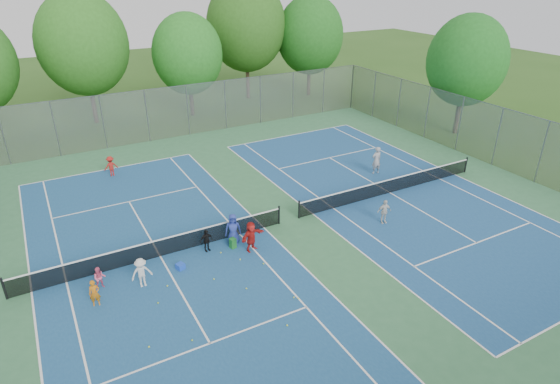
# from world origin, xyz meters

# --- Properties ---
(ground) EXTENTS (120.00, 120.00, 0.00)m
(ground) POSITION_xyz_m (0.00, 0.00, 0.00)
(ground) COLOR #2A5119
(ground) RESTS_ON ground
(court_pad) EXTENTS (32.00, 32.00, 0.01)m
(court_pad) POSITION_xyz_m (0.00, 0.00, 0.01)
(court_pad) COLOR #326A41
(court_pad) RESTS_ON ground
(court_left) EXTENTS (10.97, 23.77, 0.01)m
(court_left) POSITION_xyz_m (-7.00, 0.00, 0.02)
(court_left) COLOR navy
(court_left) RESTS_ON court_pad
(court_right) EXTENTS (10.97, 23.77, 0.01)m
(court_right) POSITION_xyz_m (7.00, 0.00, 0.02)
(court_right) COLOR navy
(court_right) RESTS_ON court_pad
(net_left) EXTENTS (12.87, 0.10, 0.91)m
(net_left) POSITION_xyz_m (-7.00, 0.00, 0.46)
(net_left) COLOR black
(net_left) RESTS_ON ground
(net_right) EXTENTS (12.87, 0.10, 0.91)m
(net_right) POSITION_xyz_m (7.00, 0.00, 0.46)
(net_right) COLOR black
(net_right) RESTS_ON ground
(fence_north) EXTENTS (32.00, 0.10, 4.00)m
(fence_north) POSITION_xyz_m (0.00, 16.00, 2.00)
(fence_north) COLOR gray
(fence_north) RESTS_ON ground
(fence_east) EXTENTS (0.10, 32.00, 4.00)m
(fence_east) POSITION_xyz_m (16.00, 0.00, 2.00)
(fence_east) COLOR gray
(fence_east) RESTS_ON ground
(tree_nl) EXTENTS (7.20, 7.20, 10.69)m
(tree_nl) POSITION_xyz_m (-6.00, 23.00, 6.54)
(tree_nl) COLOR #443326
(tree_nl) RESTS_ON ground
(tree_nc) EXTENTS (6.00, 6.00, 8.85)m
(tree_nc) POSITION_xyz_m (2.00, 21.00, 5.39)
(tree_nc) COLOR #443326
(tree_nc) RESTS_ON ground
(tree_nr) EXTENTS (7.60, 7.60, 11.42)m
(tree_nr) POSITION_xyz_m (9.00, 24.00, 7.04)
(tree_nr) COLOR #443326
(tree_nr) RESTS_ON ground
(tree_ne) EXTENTS (6.60, 6.60, 9.77)m
(tree_ne) POSITION_xyz_m (15.00, 22.00, 5.97)
(tree_ne) COLOR #443326
(tree_ne) RESTS_ON ground
(tree_side_e) EXTENTS (6.00, 6.00, 9.20)m
(tree_side_e) POSITION_xyz_m (19.00, 6.00, 5.74)
(tree_side_e) COLOR #443326
(tree_side_e) RESTS_ON ground
(ball_crate) EXTENTS (0.42, 0.42, 0.29)m
(ball_crate) POSITION_xyz_m (-6.47, -1.42, 0.14)
(ball_crate) COLOR blue
(ball_crate) RESTS_ON ground
(ball_hopper) EXTENTS (0.32, 0.32, 0.53)m
(ball_hopper) POSITION_xyz_m (-3.69, -0.96, 0.27)
(ball_hopper) COLOR #24872E
(ball_hopper) RESTS_ON ground
(student_a) EXTENTS (0.47, 0.35, 1.18)m
(student_a) POSITION_xyz_m (-10.22, -2.18, 0.59)
(student_a) COLOR #C56B12
(student_a) RESTS_ON ground
(student_b) EXTENTS (0.56, 0.47, 1.02)m
(student_b) POSITION_xyz_m (-9.85, -1.10, 0.51)
(student_b) COLOR #E6597E
(student_b) RESTS_ON ground
(student_c) EXTENTS (0.90, 0.53, 1.37)m
(student_c) POSITION_xyz_m (-8.25, -1.84, 0.69)
(student_c) COLOR silver
(student_c) RESTS_ON ground
(student_d) EXTENTS (0.72, 0.39, 1.16)m
(student_d) POSITION_xyz_m (-4.89, -0.60, 0.58)
(student_d) COLOR black
(student_d) RESTS_ON ground
(student_e) EXTENTS (0.92, 0.76, 1.61)m
(student_e) POSITION_xyz_m (-3.49, -0.60, 0.81)
(student_e) COLOR navy
(student_e) RESTS_ON ground
(student_f) EXTENTS (1.48, 0.89, 1.53)m
(student_f) POSITION_xyz_m (-2.98, -1.56, 0.76)
(student_f) COLOR #B11C19
(student_f) RESTS_ON ground
(child_far_baseline) EXTENTS (0.90, 0.57, 1.34)m
(child_far_baseline) POSITION_xyz_m (-7.09, 10.68, 0.67)
(child_far_baseline) COLOR #A31C17
(child_far_baseline) RESTS_ON ground
(instructor) EXTENTS (0.71, 0.49, 1.86)m
(instructor) POSITION_xyz_m (8.08, 2.70, 0.93)
(instructor) COLOR #959598
(instructor) RESTS_ON ground
(teen_court_b) EXTENTS (0.84, 0.48, 1.35)m
(teen_court_b) POSITION_xyz_m (4.28, -2.58, 0.67)
(teen_court_b) COLOR silver
(teen_court_b) RESTS_ON ground
(tennis_ball_0) EXTENTS (0.07, 0.07, 0.07)m
(tennis_ball_0) POSITION_xyz_m (-4.10, -6.97, 0.03)
(tennis_ball_0) COLOR #D8F238
(tennis_ball_0) RESTS_ON ground
(tennis_ball_1) EXTENTS (0.07, 0.07, 0.07)m
(tennis_ball_1) POSITION_xyz_m (-3.83, -2.10, 0.03)
(tennis_ball_1) COLOR #DCF338
(tennis_ball_1) RESTS_ON ground
(tennis_ball_2) EXTENTS (0.07, 0.07, 0.07)m
(tennis_ball_2) POSITION_xyz_m (-3.04, -2.93, 0.03)
(tennis_ball_2) COLOR #B3D732
(tennis_ball_2) RESTS_ON ground
(tennis_ball_3) EXTENTS (0.07, 0.07, 0.07)m
(tennis_ball_3) POSITION_xyz_m (-5.46, -2.92, 0.03)
(tennis_ball_3) COLOR #C1EB36
(tennis_ball_3) RESTS_ON ground
(tennis_ball_4) EXTENTS (0.07, 0.07, 0.07)m
(tennis_ball_4) POSITION_xyz_m (-3.03, -5.67, 0.03)
(tennis_ball_4) COLOR #B0CB2F
(tennis_ball_4) RESTS_ON ground
(tennis_ball_5) EXTENTS (0.07, 0.07, 0.07)m
(tennis_ball_5) POSITION_xyz_m (-7.53, -5.97, 0.03)
(tennis_ball_5) COLOR #A1C52E
(tennis_ball_5) RESTS_ON ground
(tennis_ball_6) EXTENTS (0.07, 0.07, 0.07)m
(tennis_ball_6) POSITION_xyz_m (-4.50, -4.20, 0.03)
(tennis_ball_6) COLOR #C8D531
(tennis_ball_6) RESTS_ON ground
(tennis_ball_7) EXTENTS (0.07, 0.07, 0.07)m
(tennis_ball_7) POSITION_xyz_m (-7.38, -2.40, 0.03)
(tennis_ball_7) COLOR #D1DD33
(tennis_ball_7) RESTS_ON ground
(tennis_ball_8) EXTENTS (0.07, 0.07, 0.07)m
(tennis_ball_8) POSITION_xyz_m (-4.40, -1.14, 0.03)
(tennis_ball_8) COLOR #CFE234
(tennis_ball_8) RESTS_ON ground
(tennis_ball_9) EXTENTS (0.07, 0.07, 0.07)m
(tennis_ball_9) POSITION_xyz_m (-2.91, -5.81, 0.03)
(tennis_ball_9) COLOR #D4EE37
(tennis_ball_9) RESTS_ON ground
(tennis_ball_10) EXTENTS (0.07, 0.07, 0.07)m
(tennis_ball_10) POSITION_xyz_m (-8.99, -5.53, 0.03)
(tennis_ball_10) COLOR #C7D932
(tennis_ball_10) RESTS_ON ground
(tennis_ball_11) EXTENTS (0.07, 0.07, 0.07)m
(tennis_ball_11) POSITION_xyz_m (-8.03, -3.30, 0.03)
(tennis_ball_11) COLOR #A3C62E
(tennis_ball_11) RESTS_ON ground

